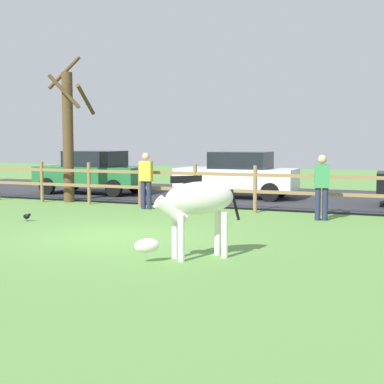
{
  "coord_description": "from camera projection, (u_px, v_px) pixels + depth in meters",
  "views": [
    {
      "loc": [
        6.28,
        -10.41,
        2.01
      ],
      "look_at": [
        1.28,
        1.26,
        0.87
      ],
      "focal_mm": 54.66,
      "sensor_mm": 36.0,
      "label": 1
    }
  ],
  "objects": [
    {
      "name": "ground_plane",
      "position": [
        112.0,
        236.0,
        12.17
      ],
      "size": [
        60.0,
        60.0,
        0.0
      ],
      "primitive_type": "plane",
      "color": "#5B8C42"
    },
    {
      "name": "parking_asphalt",
      "position": [
        248.0,
        196.0,
        20.69
      ],
      "size": [
        28.0,
        7.4,
        0.05
      ],
      "primitive_type": "cube",
      "color": "#2D2D33",
      "rests_on": "ground_plane"
    },
    {
      "name": "paddock_fence",
      "position": [
        195.0,
        184.0,
        16.77
      ],
      "size": [
        21.67,
        0.11,
        1.31
      ],
      "color": "olive",
      "rests_on": "ground_plane"
    },
    {
      "name": "bare_tree",
      "position": [
        68.0,
        132.0,
        18.79
      ],
      "size": [
        1.58,
        1.46,
        4.77
      ],
      "color": "#513A23",
      "rests_on": "ground_plane"
    },
    {
      "name": "zebra",
      "position": [
        195.0,
        204.0,
        9.84
      ],
      "size": [
        1.48,
        1.53,
        1.41
      ],
      "color": "white",
      "rests_on": "ground_plane"
    },
    {
      "name": "crow_on_grass",
      "position": [
        27.0,
        216.0,
        14.43
      ],
      "size": [
        0.21,
        0.1,
        0.2
      ],
      "color": "black",
      "rests_on": "ground_plane"
    },
    {
      "name": "parked_car_green",
      "position": [
        93.0,
        172.0,
        21.26
      ],
      "size": [
        4.08,
        2.03,
        1.56
      ],
      "color": "#236B38",
      "rests_on": "parking_asphalt"
    },
    {
      "name": "parked_car_white",
      "position": [
        238.0,
        174.0,
        19.75
      ],
      "size": [
        4.07,
        2.03,
        1.56
      ],
      "color": "white",
      "rests_on": "parking_asphalt"
    },
    {
      "name": "visitor_left_of_tree",
      "position": [
        146.0,
        178.0,
        16.93
      ],
      "size": [
        0.38,
        0.25,
        1.64
      ],
      "color": "#232847",
      "rests_on": "ground_plane"
    },
    {
      "name": "visitor_right_of_tree",
      "position": [
        322.0,
        184.0,
        14.53
      ],
      "size": [
        0.4,
        0.3,
        1.64
      ],
      "color": "#232847",
      "rests_on": "ground_plane"
    }
  ]
}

